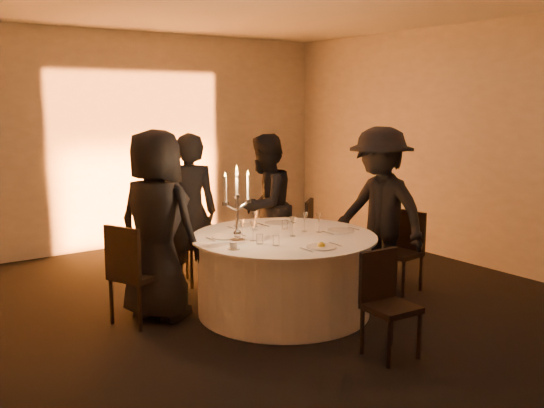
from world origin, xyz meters
TOP-DOWN VIEW (x-y plane):
  - floor at (0.00, 0.00)m, footprint 7.00×7.00m
  - wall_back at (0.00, 3.50)m, footprint 7.00×0.00m
  - wall_right at (3.00, 0.00)m, footprint 0.00×7.00m
  - uplighter_fixture at (0.00, 3.20)m, footprint 0.25×0.12m
  - banquet_table at (0.00, 0.00)m, footprint 1.80×1.80m
  - chair_left at (-1.35, 0.52)m, footprint 0.55×0.55m
  - chair_back_left at (-0.53, 1.34)m, footprint 0.54×0.54m
  - chair_back_right at (1.01, 1.03)m, footprint 0.55×0.55m
  - chair_right at (1.50, -0.19)m, footprint 0.43×0.43m
  - chair_front at (0.08, -1.29)m, footprint 0.40×0.40m
  - guest_left at (-1.07, 0.57)m, footprint 0.92×1.05m
  - guest_back_left at (-0.41, 1.18)m, footprint 0.73×0.60m
  - guest_back_right at (0.54, 1.11)m, footprint 1.01×0.93m
  - guest_right at (1.19, -0.10)m, footprint 0.76×1.21m
  - plate_left at (-0.51, 0.25)m, footprint 0.36×0.27m
  - plate_back_left at (-0.08, 0.56)m, footprint 0.36×0.25m
  - plate_back_right at (0.27, 0.48)m, footprint 0.36×0.28m
  - plate_right at (0.58, -0.18)m, footprint 0.36×0.27m
  - plate_front at (-0.02, -0.59)m, footprint 0.36×0.27m
  - coffee_cup at (-0.69, -0.19)m, footprint 0.11×0.11m
  - candelabra at (-0.51, 0.03)m, footprint 0.30×0.14m
  - wine_glass_a at (-0.10, 0.36)m, footprint 0.07×0.07m
  - wine_glass_b at (0.05, -0.08)m, footprint 0.07×0.07m
  - wine_glass_c at (0.27, 0.02)m, footprint 0.07×0.07m
  - wine_glass_d at (-0.37, -0.02)m, footprint 0.07×0.07m
  - wine_glass_e at (0.36, -0.09)m, footprint 0.07×0.07m
  - wine_glass_f at (-0.42, 0.09)m, footprint 0.07×0.07m
  - tumbler_a at (0.18, 0.23)m, footprint 0.07×0.07m
  - tumbler_b at (-0.39, -0.16)m, footprint 0.07×0.07m
  - tumbler_c at (-0.30, -0.29)m, footprint 0.07×0.07m

SIDE VIEW (x-z plane):
  - floor at x=0.00m, z-range 0.00..0.00m
  - uplighter_fixture at x=0.00m, z-range 0.00..0.10m
  - banquet_table at x=0.00m, z-range 0.00..0.77m
  - chair_front at x=0.08m, z-range 0.05..0.91m
  - chair_right at x=1.50m, z-range 0.05..0.92m
  - chair_back_right at x=1.01m, z-range 0.05..0.94m
  - chair_left at x=-1.35m, z-range 0.06..1.01m
  - chair_back_left at x=-0.53m, z-range 0.06..1.02m
  - plate_back_left at x=-0.08m, z-range 0.77..0.78m
  - plate_right at x=0.58m, z-range 0.77..0.78m
  - plate_left at x=-0.51m, z-range 0.77..0.78m
  - plate_back_right at x=0.27m, z-range 0.77..0.78m
  - plate_front at x=-0.02m, z-range 0.75..0.83m
  - coffee_cup at x=-0.69m, z-range 0.77..0.83m
  - tumbler_a at x=0.18m, z-range 0.77..0.86m
  - tumbler_b at x=-0.39m, z-range 0.77..0.86m
  - tumbler_c at x=-0.30m, z-range 0.77..0.86m
  - guest_back_right at x=0.54m, z-range 0.00..1.68m
  - guest_back_left at x=-0.41m, z-range 0.00..1.72m
  - guest_right at x=1.19m, z-range 0.00..1.79m
  - guest_left at x=-1.07m, z-range 0.00..1.80m
  - wine_glass_a at x=-0.10m, z-range 0.81..1.00m
  - wine_glass_b at x=0.05m, z-range 0.81..1.00m
  - wine_glass_c at x=0.27m, z-range 0.81..1.00m
  - wine_glass_d at x=-0.37m, z-range 0.81..1.00m
  - wine_glass_e at x=0.36m, z-range 0.81..1.00m
  - wine_glass_f at x=-0.42m, z-range 0.81..1.00m
  - candelabra at x=-0.51m, z-range 0.66..1.38m
  - wall_back at x=0.00m, z-range -2.00..5.00m
  - wall_right at x=3.00m, z-range -2.00..5.00m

